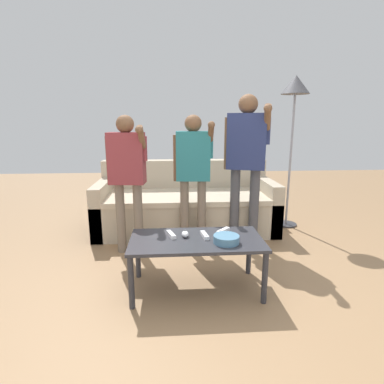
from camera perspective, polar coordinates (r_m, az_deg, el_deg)
name	(u,v)px	position (r m, az deg, el deg)	size (l,w,h in m)	color
ground_plane	(202,286)	(2.68, 1.84, -17.08)	(12.00, 12.00, 0.00)	#93704C
couch	(186,206)	(3.92, -1.13, -2.56)	(2.19, 0.95, 0.84)	#B7A88E
coffee_table	(196,245)	(2.47, 0.82, -9.88)	(1.05, 0.54, 0.44)	#2D2D33
snack_bowl	(226,239)	(2.37, 6.43, -8.75)	(0.20, 0.20, 0.06)	teal
game_remote_nunchuk	(185,234)	(2.48, -1.29, -7.85)	(0.06, 0.09, 0.05)	white
floor_lamp	(295,96)	(4.08, 18.68, 16.57)	(0.34, 0.34, 1.89)	#2D2D33
player_left	(127,169)	(3.11, -12.02, 4.27)	(0.41, 0.36, 1.41)	#756656
player_center	(193,166)	(3.22, 0.22, 4.90)	(0.42, 0.31, 1.42)	#756656
player_right	(246,153)	(3.33, 10.12, 7.22)	(0.46, 0.48, 1.62)	#47474C
game_remote_wand_near	(205,235)	(2.48, 2.37, -8.07)	(0.06, 0.15, 0.03)	white
game_remote_wand_far	(171,235)	(2.50, -3.94, -7.93)	(0.08, 0.15, 0.03)	white
game_remote_wand_spare	(223,231)	(2.58, 5.81, -7.25)	(0.13, 0.14, 0.03)	white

